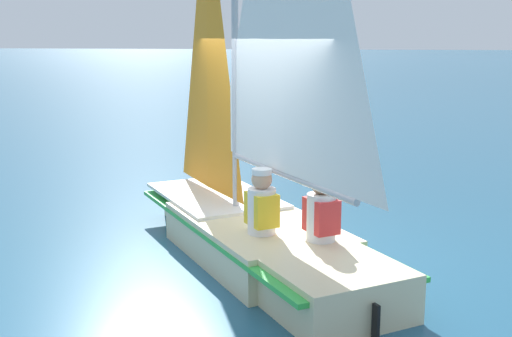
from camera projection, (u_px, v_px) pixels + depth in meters
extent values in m
plane|color=#235675|center=(256.00, 258.00, 7.43)|extent=(260.00, 260.00, 0.00)
cube|color=beige|center=(256.00, 239.00, 7.38)|extent=(2.76, 2.55, 0.46)
cube|color=beige|center=(201.00, 205.00, 8.90)|extent=(1.26, 1.21, 0.46)
cube|color=beige|center=(339.00, 291.00, 5.87)|extent=(1.51, 1.53, 0.46)
cube|color=green|center=(256.00, 227.00, 7.35)|extent=(4.28, 3.70, 0.05)
cube|color=silver|center=(215.00, 195.00, 8.40)|extent=(2.34, 2.19, 0.04)
cylinder|color=#B7B7BC|center=(286.00, 175.00, 6.58)|extent=(2.05, 1.57, 0.07)
pyramid|color=orange|center=(208.00, 39.00, 8.14)|extent=(1.22, 0.94, 3.86)
cube|color=black|center=(376.00, 323.00, 5.39)|extent=(0.08, 0.07, 0.32)
cube|color=black|center=(262.00, 254.00, 6.88)|extent=(0.37, 0.36, 0.45)
cylinder|color=white|center=(262.00, 211.00, 6.79)|extent=(0.42, 0.42, 0.50)
cube|color=yellow|center=(262.00, 209.00, 6.78)|extent=(0.43, 0.41, 0.35)
sphere|color=tan|center=(262.00, 179.00, 6.72)|extent=(0.22, 0.22, 0.22)
cylinder|color=white|center=(262.00, 172.00, 6.70)|extent=(0.29, 0.29, 0.06)
cube|color=black|center=(320.00, 262.00, 6.65)|extent=(0.37, 0.36, 0.45)
cylinder|color=white|center=(321.00, 218.00, 6.55)|extent=(0.42, 0.42, 0.50)
cube|color=red|center=(321.00, 215.00, 6.55)|extent=(0.43, 0.41, 0.35)
sphere|color=brown|center=(322.00, 184.00, 6.48)|extent=(0.22, 0.22, 0.22)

